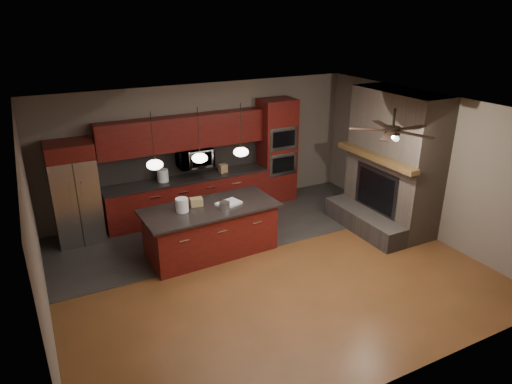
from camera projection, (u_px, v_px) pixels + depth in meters
ground at (267, 268)px, 8.01m from camera, size 7.00×7.00×0.00m
ceiling at (269, 110)px, 6.97m from camera, size 7.00×6.00×0.02m
back_wall at (202, 148)px, 9.97m from camera, size 7.00×0.02×2.80m
right_wall at (424, 164)px, 8.97m from camera, size 0.02×6.00×2.80m
left_wall at (35, 240)px, 6.01m from camera, size 0.02×6.00×2.80m
slate_tile_patch at (226, 227)px, 9.50m from camera, size 7.00×2.40×0.01m
fireplace_column at (391, 166)px, 9.15m from camera, size 1.30×2.10×2.80m
back_cabinetry at (187, 177)px, 9.74m from camera, size 3.59×0.64×2.20m
oven_tower at (277, 151)px, 10.51m from camera, size 0.80×0.63×2.38m
microwave at (195, 157)px, 9.68m from camera, size 0.73×0.41×0.50m
refrigerator at (75, 193)px, 8.64m from camera, size 0.84×0.75×1.98m
kitchen_island at (211, 230)px, 8.37m from camera, size 2.49×1.22×0.92m
white_bucket at (182, 205)px, 7.98m from camera, size 0.29×0.29×0.24m
paint_can at (225, 206)px, 8.11m from camera, size 0.24×0.24×0.13m
paint_tray at (229, 203)px, 8.31m from camera, size 0.49×0.40×0.04m
cardboard_box at (196, 202)px, 8.24m from camera, size 0.25×0.19×0.14m
counter_bucket at (163, 176)px, 9.43m from camera, size 0.30×0.30×0.26m
counter_box at (223, 168)px, 9.97m from camera, size 0.18×0.15×0.19m
pendant_left at (155, 164)px, 7.16m from camera, size 0.26×0.26×0.92m
pendant_center at (200, 158)px, 7.48m from camera, size 0.26×0.26×0.92m
pendant_right at (241, 152)px, 7.79m from camera, size 0.26×0.26×0.92m
ceiling_fan at (393, 130)px, 7.20m from camera, size 1.27×1.33×0.41m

